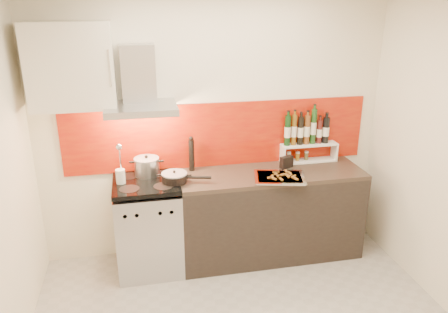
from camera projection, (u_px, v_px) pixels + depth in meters
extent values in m
cube|color=silver|center=(215.00, 127.00, 4.27)|extent=(3.40, 0.02, 2.60)
cube|color=#950C08|center=(220.00, 135.00, 4.29)|extent=(3.00, 0.02, 0.64)
cube|color=#B7B7BA|center=(149.00, 228.00, 4.16)|extent=(0.60, 0.60, 0.84)
cube|color=black|center=(151.00, 253.00, 3.92)|extent=(0.50, 0.02, 0.40)
cube|color=#B7B7BA|center=(148.00, 214.00, 3.79)|extent=(0.56, 0.02, 0.12)
cube|color=#FF190C|center=(148.00, 214.00, 3.78)|extent=(0.10, 0.01, 0.04)
cube|color=black|center=(146.00, 183.00, 4.00)|extent=(0.60, 0.60, 0.04)
cube|color=black|center=(270.00, 215.00, 4.38)|extent=(1.80, 0.60, 0.86)
cube|color=#33291F|center=(271.00, 174.00, 4.23)|extent=(1.80, 0.60, 0.04)
cube|color=#B7B7BA|center=(141.00, 108.00, 3.81)|extent=(0.62, 0.50, 0.06)
cube|color=#B7B7BA|center=(138.00, 73.00, 3.85)|extent=(0.30, 0.18, 0.50)
sphere|color=#FFD18C|center=(124.00, 114.00, 3.79)|extent=(0.07, 0.07, 0.07)
sphere|color=#FFD18C|center=(158.00, 112.00, 3.85)|extent=(0.07, 0.07, 0.07)
cube|color=beige|center=(71.00, 66.00, 3.64)|extent=(0.70, 0.35, 0.72)
cylinder|color=#B7B7BA|center=(147.00, 167.00, 4.09)|extent=(0.23, 0.23, 0.16)
cylinder|color=#99999E|center=(146.00, 159.00, 4.06)|extent=(0.23, 0.23, 0.01)
sphere|color=black|center=(146.00, 157.00, 4.06)|extent=(0.03, 0.03, 0.03)
cylinder|color=black|center=(174.00, 178.00, 3.97)|extent=(0.23, 0.23, 0.07)
cylinder|color=#99999E|center=(174.00, 174.00, 3.95)|extent=(0.23, 0.23, 0.01)
sphere|color=black|center=(174.00, 172.00, 3.94)|extent=(0.03, 0.03, 0.03)
cylinder|color=black|center=(199.00, 177.00, 3.96)|extent=(0.22, 0.08, 0.03)
cylinder|color=silver|center=(121.00, 177.00, 3.92)|extent=(0.08, 0.08, 0.14)
cylinder|color=silver|center=(120.00, 158.00, 3.86)|extent=(0.01, 0.07, 0.26)
sphere|color=silver|center=(119.00, 147.00, 3.77)|extent=(0.06, 0.06, 0.06)
cylinder|color=black|center=(192.00, 155.00, 4.21)|extent=(0.05, 0.05, 0.31)
sphere|color=black|center=(191.00, 138.00, 4.15)|extent=(0.04, 0.04, 0.04)
cube|color=white|center=(308.00, 160.00, 4.51)|extent=(0.58, 0.16, 0.01)
cube|color=white|center=(282.00, 155.00, 4.42)|extent=(0.01, 0.16, 0.17)
cube|color=white|center=(334.00, 151.00, 4.53)|extent=(0.02, 0.16, 0.17)
cube|color=white|center=(309.00, 144.00, 4.45)|extent=(0.58, 0.16, 0.02)
cylinder|color=black|center=(288.00, 131.00, 4.35)|extent=(0.06, 0.06, 0.31)
cylinder|color=brown|center=(294.00, 130.00, 4.36)|extent=(0.05, 0.05, 0.31)
cylinder|color=black|center=(300.00, 131.00, 4.38)|extent=(0.06, 0.06, 0.29)
cylinder|color=brown|center=(307.00, 130.00, 4.39)|extent=(0.06, 0.06, 0.30)
cylinder|color=#193C16|center=(313.00, 127.00, 4.39)|extent=(0.06, 0.06, 0.36)
cylinder|color=#4B1714|center=(319.00, 132.00, 4.42)|extent=(0.05, 0.05, 0.24)
cylinder|color=black|center=(326.00, 130.00, 4.43)|extent=(0.07, 0.07, 0.27)
cylinder|color=beige|center=(289.00, 157.00, 4.45)|extent=(0.04, 0.04, 0.09)
cylinder|color=#8C6117|center=(297.00, 157.00, 4.47)|extent=(0.04, 0.04, 0.08)
cylinder|color=brown|center=(306.00, 156.00, 4.49)|extent=(0.04, 0.04, 0.08)
cube|color=black|center=(286.00, 162.00, 4.31)|extent=(0.15, 0.10, 0.11)
cube|color=silver|center=(279.00, 178.00, 4.06)|extent=(0.51, 0.43, 0.01)
cube|color=silver|center=(280.00, 177.00, 4.06)|extent=(0.53, 0.45, 0.01)
cube|color=red|center=(280.00, 177.00, 4.06)|extent=(0.46, 0.38, 0.01)
cube|color=brown|center=(276.00, 172.00, 4.14)|extent=(0.06, 0.02, 0.01)
cube|color=brown|center=(294.00, 177.00, 4.04)|extent=(0.06, 0.05, 0.01)
cube|color=brown|center=(280.00, 175.00, 4.07)|extent=(0.06, 0.03, 0.01)
cube|color=brown|center=(274.00, 179.00, 3.99)|extent=(0.04, 0.06, 0.01)
cube|color=brown|center=(286.00, 171.00, 4.15)|extent=(0.02, 0.06, 0.01)
cube|color=brown|center=(296.00, 179.00, 3.99)|extent=(0.03, 0.06, 0.01)
cube|color=brown|center=(285.00, 175.00, 4.08)|extent=(0.06, 0.05, 0.01)
cube|color=brown|center=(289.00, 176.00, 4.06)|extent=(0.06, 0.04, 0.01)
cube|color=brown|center=(278.00, 176.00, 4.06)|extent=(0.04, 0.06, 0.01)
cube|color=brown|center=(290.00, 173.00, 4.12)|extent=(0.02, 0.06, 0.01)
cube|color=brown|center=(270.00, 178.00, 4.01)|extent=(0.06, 0.03, 0.01)
cube|color=brown|center=(272.00, 176.00, 4.04)|extent=(0.05, 0.06, 0.01)
cube|color=brown|center=(277.00, 174.00, 4.08)|extent=(0.05, 0.06, 0.01)
cube|color=brown|center=(281.00, 179.00, 3.98)|extent=(0.02, 0.06, 0.01)
cube|color=brown|center=(276.00, 172.00, 4.14)|extent=(0.06, 0.02, 0.01)
cube|color=brown|center=(289.00, 176.00, 4.04)|extent=(0.05, 0.06, 0.01)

